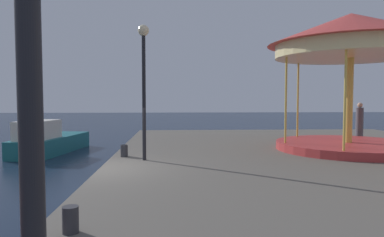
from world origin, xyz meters
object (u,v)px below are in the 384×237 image
at_px(bollard_center, 124,151).
at_px(lamp_post_mid_promenade, 144,68).
at_px(bollard_south, 71,220).
at_px(bollard_north, 124,151).
at_px(person_mid_promenade, 359,123).
at_px(motorboat_teal, 49,141).
at_px(carousel, 350,49).

bearing_deg(bollard_center, lamp_post_mid_promenade, -45.77).
distance_m(lamp_post_mid_promenade, bollard_south, 6.77).
xyz_separation_m(bollard_north, bollard_center, (-0.00, 0.08, 0.00)).
xyz_separation_m(lamp_post_mid_promenade, person_mid_promenade, (9.73, 4.71, -2.12)).
xyz_separation_m(motorboat_teal, person_mid_promenade, (15.14, -2.01, 1.01)).
height_order(bollard_north, person_mid_promenade, person_mid_promenade).
relative_size(motorboat_teal, bollard_north, 14.01).
xyz_separation_m(carousel, lamp_post_mid_promenade, (-7.72, -1.82, -0.92)).
bearing_deg(bollard_north, bollard_south, -88.58).
xyz_separation_m(motorboat_teal, bollard_north, (4.66, -6.02, 0.36)).
relative_size(lamp_post_mid_promenade, bollard_center, 10.86).
bearing_deg(lamp_post_mid_promenade, bollard_south, -95.41).
distance_m(carousel, bollard_south, 12.09).
bearing_deg(bollard_center, person_mid_promenade, 20.57).
distance_m(motorboat_teal, bollard_south, 13.75).
relative_size(lamp_post_mid_promenade, person_mid_promenade, 2.40).
bearing_deg(bollard_south, carousel, 43.86).
distance_m(carousel, bollard_center, 9.30).
distance_m(lamp_post_mid_promenade, bollard_center, 2.97).
distance_m(carousel, bollard_north, 9.30).
xyz_separation_m(motorboat_teal, bollard_center, (4.66, -5.95, 0.36)).
xyz_separation_m(carousel, person_mid_promenade, (2.01, 2.89, -3.04)).
bearing_deg(lamp_post_mid_promenade, motorboat_teal, 128.85).
height_order(bollard_south, bollard_center, same).
xyz_separation_m(motorboat_teal, lamp_post_mid_promenade, (5.41, -6.72, 3.13)).
height_order(lamp_post_mid_promenade, bollard_center, lamp_post_mid_promenade).
xyz_separation_m(carousel, bollard_north, (-8.47, -1.13, -3.68)).
relative_size(carousel, bollard_south, 15.65).
xyz_separation_m(lamp_post_mid_promenade, bollard_south, (-0.58, -6.15, -2.77)).
xyz_separation_m(carousel, bollard_south, (-8.30, -7.98, -3.68)).
relative_size(bollard_south, bollard_north, 1.00).
relative_size(bollard_south, bollard_center, 1.00).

